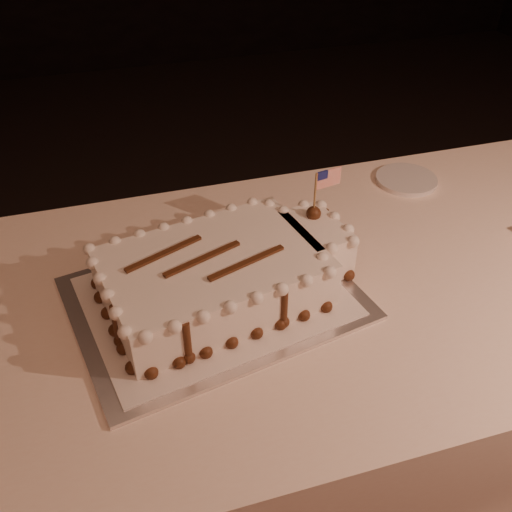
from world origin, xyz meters
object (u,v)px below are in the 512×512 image
object	(u,v)px
banquet_table	(310,400)
cake_board	(215,298)
sheet_cake	(227,272)
side_plate	(406,180)

from	to	relation	value
banquet_table	cake_board	size ratio (longest dim) A/B	4.76
sheet_cake	side_plate	xyz separation A→B (m)	(0.52, 0.28, -0.05)
cake_board	banquet_table	bearing A→B (deg)	-10.81
sheet_cake	banquet_table	bearing A→B (deg)	-1.46
sheet_cake	cake_board	bearing A→B (deg)	-168.63
cake_board	side_plate	world-z (taller)	side_plate
cake_board	sheet_cake	distance (m)	0.06
banquet_table	sheet_cake	size ratio (longest dim) A/B	4.89
banquet_table	side_plate	distance (m)	0.58
side_plate	cake_board	bearing A→B (deg)	-152.71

